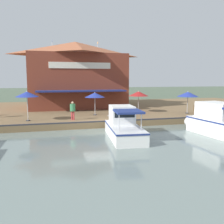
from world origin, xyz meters
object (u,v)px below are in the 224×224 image
Objects in this scene: patio_umbrella_by_entrance at (95,95)px; patio_umbrella_far_corner at (27,94)px; waterfront_restaurant at (76,74)px; cafe_chair_beside_entrance at (196,109)px; motorboat_outer_channel at (221,123)px; motorboat_mid_row at (122,126)px; mooring_post at (119,116)px; patio_umbrella_near_quay_edge at (188,94)px; patio_umbrella_mid_patio_left at (139,94)px; person_mid_patio at (73,109)px; tree_downstream_bank at (108,74)px.

patio_umbrella_by_entrance is 6.65m from patio_umbrella_far_corner.
waterfront_restaurant is 15.84m from cafe_chair_beside_entrance.
motorboat_mid_row is at bearing -101.27° from motorboat_outer_channel.
patio_umbrella_near_quay_edge is at bearing 108.22° from mooring_post.
cafe_chair_beside_entrance is 7.91m from motorboat_outer_channel.
patio_umbrella_by_entrance is at bearing -97.11° from patio_umbrella_near_quay_edge.
patio_umbrella_mid_patio_left is at bearing 99.54° from patio_umbrella_by_entrance.
patio_umbrella_near_quay_edge is 16.09m from patio_umbrella_far_corner.
motorboat_outer_channel reaches higher than motorboat_mid_row.
mooring_post is at bearing 70.41° from person_mid_patio.
person_mid_patio is at bearing -85.82° from cafe_chair_beside_entrance.
cafe_chair_beside_entrance is 0.13× the size of motorboat_mid_row.
patio_umbrella_by_entrance is at bearing -139.55° from motorboat_outer_channel.
patio_umbrella_by_entrance is at bearing -80.46° from patio_umbrella_mid_patio_left.
waterfront_restaurant is at bearing -132.46° from cafe_chair_beside_entrance.
patio_umbrella_near_quay_edge is 0.35× the size of tree_downstream_bank.
mooring_post is at bearing 9.77° from waterfront_restaurant.
patio_umbrella_near_quay_edge is at bearing 82.89° from patio_umbrella_by_entrance.
mooring_post is (3.98, 1.34, -1.62)m from patio_umbrella_by_entrance.
waterfront_restaurant is 16.90m from motorboat_mid_row.
person_mid_patio is at bearing -109.59° from mooring_post.
tree_downstream_bank is (-4.31, 5.39, 0.11)m from waterfront_restaurant.
person_mid_patio is (3.45, -7.49, -1.01)m from patio_umbrella_mid_patio_left.
patio_umbrella_by_entrance reaches higher than mooring_post.
waterfront_restaurant is 11.90m from person_mid_patio.
motorboat_mid_row is (5.60, 6.87, -2.06)m from patio_umbrella_far_corner.
patio_umbrella_near_quay_edge is at bearing 20.03° from tree_downstream_bank.
motorboat_mid_row is (5.98, -9.95, -0.22)m from cafe_chair_beside_entrance.
patio_umbrella_by_entrance is 3.76m from person_mid_patio.
person_mid_patio is (0.95, -13.00, 0.55)m from cafe_chair_beside_entrance.
motorboat_outer_channel is at bearing -20.43° from cafe_chair_beside_entrance.
patio_umbrella_mid_patio_left is (-2.05, -4.76, 0.01)m from patio_umbrella_near_quay_edge.
patio_umbrella_far_corner is at bearing -116.58° from motorboat_outer_channel.
waterfront_restaurant is at bearing 171.64° from person_mid_patio.
waterfront_restaurant reaches higher than patio_umbrella_far_corner.
patio_umbrella_far_corner is 0.33× the size of motorboat_outer_channel.
motorboat_outer_channel is at bearing 40.45° from patio_umbrella_by_entrance.
motorboat_mid_row is (5.03, 3.05, -0.78)m from person_mid_patio.
patio_umbrella_mid_patio_left is (7.88, 5.82, -2.24)m from waterfront_restaurant.
cafe_chair_beside_entrance is 13.05m from person_mid_patio.
patio_umbrella_mid_patio_left is at bearing -164.46° from motorboat_outer_channel.
person_mid_patio is at bearing -24.30° from tree_downstream_bank.
waterfront_restaurant is 9.04m from patio_umbrella_by_entrance.
patio_umbrella_far_corner is at bearing -35.83° from tree_downstream_bank.
patio_umbrella_far_corner reaches higher than person_mid_patio.
patio_umbrella_far_corner is 3.17× the size of mooring_post.
cafe_chair_beside_entrance is at bearing 159.57° from motorboat_outer_channel.
patio_umbrella_far_corner reaches higher than cafe_chair_beside_entrance.
mooring_post is (-5.09, -6.39, 0.05)m from motorboat_outer_channel.
patio_umbrella_near_quay_edge is 8.99m from mooring_post.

